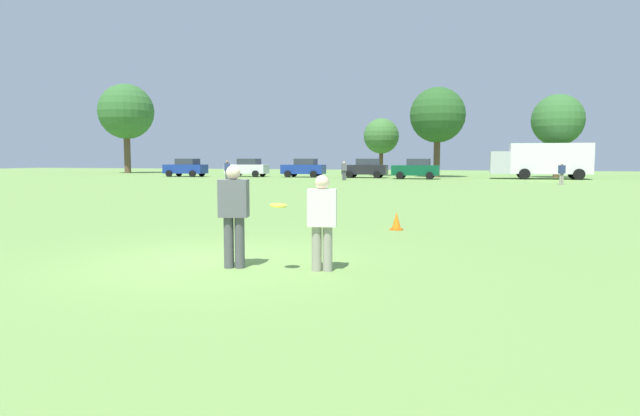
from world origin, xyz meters
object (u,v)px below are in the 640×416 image
at_px(box_truck, 542,159).
at_px(bystander_far_jogger, 227,169).
at_px(player_thrower, 234,210).
at_px(parked_car_center, 304,168).
at_px(bystander_field_marshal, 562,172).
at_px(parked_car_mid_left, 247,168).
at_px(parked_car_near_left, 186,168).
at_px(player_defender, 322,218).
at_px(traffic_cone, 396,221).
at_px(bystander_sideline_watcher, 344,170).
at_px(frisbee, 278,205).
at_px(parked_car_mid_right, 366,168).
at_px(parked_car_near_right, 416,169).

xyz_separation_m(box_truck, bystander_far_jogger, (-25.08, -12.03, -0.80)).
xyz_separation_m(player_thrower, bystander_far_jogger, (-16.57, 33.12, -0.04)).
bearing_deg(parked_car_center, player_thrower, -72.82).
distance_m(bystander_far_jogger, bystander_field_marshal, 25.44).
bearing_deg(parked_car_mid_left, parked_car_near_left, -166.09).
height_order(box_truck, bystander_field_marshal, box_truck).
height_order(player_defender, traffic_cone, player_defender).
bearing_deg(bystander_far_jogger, bystander_sideline_watcher, 25.28).
height_order(frisbee, parked_car_mid_left, parked_car_mid_left).
relative_size(parked_car_center, bystander_field_marshal, 2.67).
bearing_deg(frisbee, bystander_field_marshal, 76.70).
height_order(parked_car_center, bystander_sideline_watcher, parked_car_center).
bearing_deg(parked_car_mid_right, player_thrower, -80.51).
relative_size(player_defender, traffic_cone, 3.33).
height_order(player_thrower, traffic_cone, player_thrower).
height_order(parked_car_near_left, bystander_field_marshal, parked_car_near_left).
bearing_deg(parked_car_mid_left, traffic_cone, -60.44).
xyz_separation_m(parked_car_near_left, parked_car_mid_right, (18.15, 2.05, 0.00)).
relative_size(player_defender, frisbee, 5.85).
bearing_deg(bystander_far_jogger, parked_car_center, 73.96).
xyz_separation_m(parked_car_near_left, box_truck, (33.97, 3.42, 0.83)).
height_order(frisbee, bystander_far_jogger, bystander_far_jogger).
xyz_separation_m(player_defender, parked_car_center, (-15.03, 43.56, 0.03)).
distance_m(parked_car_center, bystander_sideline_watcher, 8.65).
height_order(traffic_cone, parked_car_mid_left, parked_car_mid_left).
xyz_separation_m(parked_car_mid_left, parked_car_near_right, (17.07, -1.10, 0.00)).
bearing_deg(frisbee, player_thrower, 169.36).
xyz_separation_m(parked_car_near_left, bystander_far_jogger, (8.89, -8.61, 0.02)).
bearing_deg(parked_car_near_left, bystander_field_marshal, -13.30).
relative_size(player_defender, parked_car_near_right, 0.37).
distance_m(player_defender, bystander_far_jogger, 37.58).
distance_m(parked_car_center, box_truck, 22.08).
distance_m(parked_car_mid_right, bystander_far_jogger, 14.12).
bearing_deg(parked_car_mid_right, bystander_sideline_watcher, -93.86).
height_order(frisbee, parked_car_near_left, parked_car_near_left).
bearing_deg(parked_car_mid_left, bystander_field_marshal, -18.83).
xyz_separation_m(frisbee, parked_car_near_right, (-3.17, 42.30, -0.18)).
bearing_deg(parked_car_near_left, bystander_far_jogger, -44.08).
distance_m(player_defender, bystander_sideline_watcher, 38.24).
distance_m(parked_car_near_left, parked_car_mid_left, 6.28).
distance_m(frisbee, bystander_sideline_watcher, 38.43).
height_order(box_truck, bystander_far_jogger, box_truck).
distance_m(traffic_cone, bystander_sideline_watcher, 32.83).
distance_m(parked_car_near_left, bystander_sideline_watcher, 18.26).
bearing_deg(parked_car_near_right, player_defender, -84.82).
height_order(parked_car_center, bystander_far_jogger, parked_car_center).
distance_m(bystander_sideline_watcher, bystander_field_marshal, 17.02).
bearing_deg(parked_car_mid_left, bystander_far_jogger, -74.58).
bearing_deg(frisbee, parked_car_near_right, 94.28).
xyz_separation_m(player_defender, box_truck, (6.99, 44.97, 0.86)).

